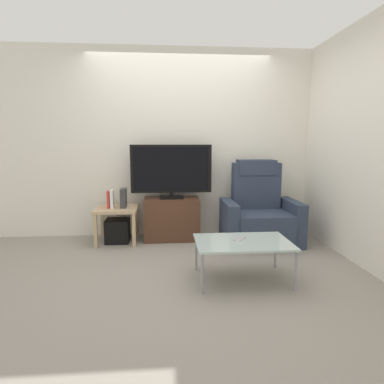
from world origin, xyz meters
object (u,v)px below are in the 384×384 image
book_middle (112,199)px  subwoofer_box (118,231)px  tv_stand (172,219)px  cell_phone (239,239)px  television (171,170)px  book_leftmost (109,199)px  recliner_armchair (259,214)px  side_table (117,213)px  coffee_table (243,243)px  game_console (124,198)px

book_middle → subwoofer_box: bearing=20.4°
tv_stand → cell_phone: 1.51m
television → book_middle: (-0.78, -0.12, -0.36)m
book_leftmost → subwoofer_box: bearing=11.3°
recliner_armchair → book_leftmost: 1.99m
tv_stand → television: television is taller
side_table → television: bearing=8.2°
coffee_table → subwoofer_box: bearing=135.7°
television → game_console: size_ratio=4.36×
cell_phone → subwoofer_box: bearing=172.5°
recliner_armchair → book_middle: recliner_armchair is taller
television → subwoofer_box: television is taller
book_leftmost → game_console: 0.19m
television → game_console: 0.73m
television → book_leftmost: television is taller
side_table → book_middle: size_ratio=2.29×
recliner_armchair → cell_phone: (-0.53, -1.14, 0.02)m
subwoofer_box → coffee_table: (1.37, -1.34, 0.21)m
side_table → coffee_table: side_table is taller
subwoofer_box → book_middle: size_ratio=1.29×
game_console → subwoofer_box: bearing=-173.7°
book_leftmost → coffee_table: 1.99m
television → recliner_armchair: television is taller
television → coffee_table: bearing=-65.9°
subwoofer_box → tv_stand: bearing=6.7°
television → recliner_armchair: 1.31m
subwoofer_box → book_leftmost: size_ratio=1.37×
side_table → coffee_table: bearing=-44.3°
tv_stand → television: bearing=90.0°
book_leftmost → cell_phone: 1.93m
television → coffee_table: 1.68m
recliner_armchair → side_table: (-1.88, 0.14, 0.02)m
book_leftmost → side_table: bearing=11.3°
cell_phone → side_table: bearing=172.5°
television → recliner_armchair: (1.16, -0.25, -0.57)m
tv_stand → recliner_armchair: (1.16, -0.23, 0.09)m
subwoofer_box → game_console: game_console is taller
television → cell_phone: 1.62m
game_console → cell_phone: bearing=-45.7°
side_table → book_middle: 0.20m
side_table → book_leftmost: size_ratio=2.41×
side_table → game_console: size_ratio=2.17×
television → book_leftmost: size_ratio=4.85×
subwoofer_box → book_leftmost: (-0.10, -0.02, 0.42)m
television → game_console: bearing=-171.6°
recliner_armchair → television: bearing=160.9°
subwoofer_box → book_middle: bearing=-159.6°
tv_stand → cell_phone: (0.63, -1.37, 0.11)m
television → side_table: 0.92m
book_leftmost → game_console: (0.19, 0.03, 0.01)m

